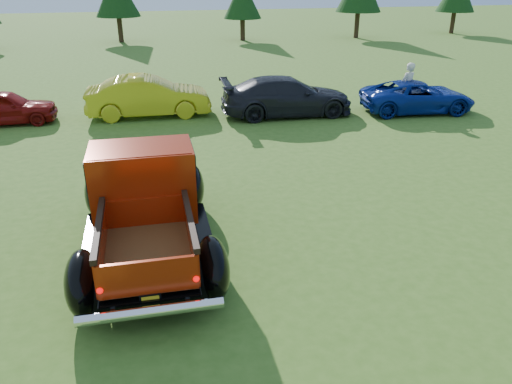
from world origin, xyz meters
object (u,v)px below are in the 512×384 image
Objects in this scene: show_car_yellow at (149,96)px; spectator at (407,87)px; show_car_grey at (287,96)px; show_car_blue at (417,97)px; show_car_red at (4,107)px; pickup_truck at (145,198)px.

spectator reaches higher than show_car_yellow.
show_car_blue is (4.98, -0.67, -0.12)m from show_car_grey.
show_car_red is at bearing 90.26° from show_car_yellow.
pickup_truck is 1.29× the size of show_car_blue.
show_car_red is at bearing 89.10° from show_car_blue.
show_car_red is at bearing 85.77° from show_car_grey.
show_car_yellow reaches higher than show_car_blue.
show_car_red is (-4.71, 9.56, -0.36)m from pickup_truck.
show_car_blue is at bearing -95.99° from show_car_grey.
spectator is at bearing 48.59° from show_car_blue.
show_car_blue is at bearing -98.11° from show_car_yellow.
pickup_truck reaches higher than show_car_yellow.
show_car_grey is at bearing -25.54° from spectator.
show_car_grey is 5.03m from show_car_blue.
spectator is at bearing -92.59° from show_car_grey.
show_car_red is 10.07m from show_car_grey.
pickup_truck is 1.56× the size of show_car_red.
show_car_grey is at bearing -99.67° from show_car_yellow.
show_car_yellow is 0.92× the size of show_car_grey.
spectator is at bearing -96.52° from show_car_red.
pickup_truck is 3.00× the size of spectator.
show_car_grey is (5.31, 8.53, -0.25)m from pickup_truck.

